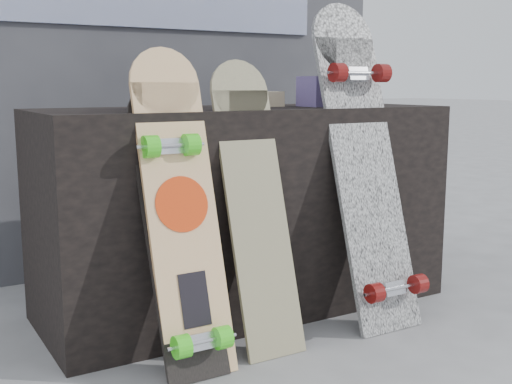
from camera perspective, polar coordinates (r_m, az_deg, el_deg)
ground at (r=2.26m, az=5.49°, el=-13.58°), size 60.00×60.00×0.00m
vendor_table at (r=2.55m, az=-0.98°, el=-1.48°), size 1.60×0.60×0.80m
booth at (r=3.28m, az=-8.57°, el=13.18°), size 2.40×0.22×2.20m
merch_box_purple at (r=2.32m, az=-8.36°, el=8.51°), size 0.18×0.12×0.10m
merch_box_small at (r=2.62m, az=5.72°, el=8.89°), size 0.14×0.14×0.12m
merch_box_flat at (r=2.58m, az=-0.12°, el=8.26°), size 0.22×0.10×0.06m
longboard_geisha at (r=2.02m, az=-6.74°, el=-0.70°), size 0.23×0.30×1.01m
longboard_celtic at (r=2.16m, az=-0.11°, el=-0.36°), size 0.22×0.30×0.97m
longboard_cascadia at (r=2.42m, az=9.61°, el=3.14°), size 0.28×0.43×1.20m
skateboard_dark at (r=2.01m, az=-7.00°, el=-2.88°), size 0.20×0.38×0.89m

